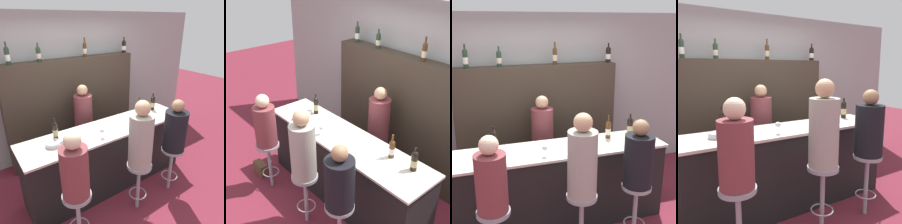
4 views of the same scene
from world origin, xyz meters
TOP-DOWN VIEW (x-y plane):
  - ground_plane at (0.00, 0.00)m, footprint 16.00×16.00m
  - wall_back at (0.00, 1.68)m, footprint 6.40×0.05m
  - bar_counter at (0.00, 0.30)m, footprint 2.61×0.64m
  - back_bar_cabinet at (0.00, 1.45)m, footprint 2.44×0.28m
  - wine_bottle_counter_0 at (-0.77, 0.43)m, footprint 0.07×0.07m
  - wine_bottle_counter_1 at (0.69, 0.43)m, footprint 0.07×0.07m
  - wine_bottle_counter_2 at (1.01, 0.43)m, footprint 0.08×0.08m
  - wine_bottle_backbar_0 at (-0.99, 1.45)m, footprint 0.07×0.07m
  - wine_bottle_backbar_1 at (-0.54, 1.45)m, footprint 0.07×0.07m
  - wine_bottle_backbar_2 at (0.28, 1.45)m, footprint 0.07×0.07m
  - wine_bottle_backbar_3 at (1.15, 1.45)m, footprint 0.08×0.08m
  - wine_glass_0 at (-0.79, 0.13)m, footprint 0.08×0.08m
  - wine_glass_1 at (-0.24, 0.13)m, footprint 0.07×0.07m
  - metal_bowl at (-0.86, 0.30)m, footprint 0.19×0.19m
  - bar_stool_left at (-0.88, -0.35)m, footprint 0.33×0.33m
  - guest_seated_left at (-0.88, -0.35)m, footprint 0.30×0.30m
  - bar_stool_middle at (0.03, -0.35)m, footprint 0.33×0.33m
  - guest_seated_middle at (0.03, -0.35)m, footprint 0.30×0.30m
  - bar_stool_right at (0.68, -0.35)m, footprint 0.33×0.33m
  - guest_seated_right at (0.68, -0.35)m, footprint 0.32×0.32m
  - bartender at (-0.04, 1.02)m, footprint 0.31×0.31m

SIDE VIEW (x-z plane):
  - ground_plane at x=0.00m, z-range 0.00..0.00m
  - bar_counter at x=0.00m, z-range 0.00..1.00m
  - bar_stool_left at x=-0.88m, z-range 0.19..0.92m
  - bar_stool_middle at x=0.03m, z-range 0.19..0.92m
  - bar_stool_right at x=0.68m, z-range 0.19..0.92m
  - bartender at x=-0.04m, z-range -0.06..1.43m
  - back_bar_cabinet at x=0.00m, z-range 0.00..1.85m
  - metal_bowl at x=-0.86m, z-range 1.00..1.06m
  - guest_seated_right at x=0.68m, z-range 0.67..1.43m
  - guest_seated_left at x=-0.88m, z-range 0.68..1.44m
  - wine_glass_1 at x=-0.24m, z-range 1.03..1.16m
  - wine_glass_0 at x=-0.79m, z-range 1.03..1.18m
  - wine_bottle_counter_1 at x=0.69m, z-range 0.96..1.27m
  - guest_seated_middle at x=0.03m, z-range 0.68..1.56m
  - wine_bottle_counter_2 at x=1.01m, z-range 0.98..1.27m
  - wine_bottle_counter_0 at x=-0.77m, z-range 0.97..1.29m
  - wall_back at x=0.00m, z-range 0.00..2.60m
  - wine_bottle_backbar_1 at x=-0.54m, z-range 1.82..2.11m
  - wine_bottle_backbar_3 at x=1.15m, z-range 1.82..2.11m
  - wine_bottle_backbar_2 at x=0.28m, z-range 1.81..2.14m
  - wine_bottle_backbar_0 at x=-0.99m, z-range 1.82..2.14m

